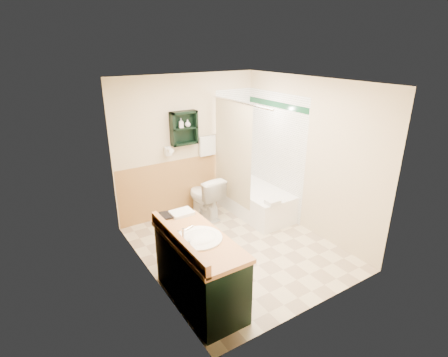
# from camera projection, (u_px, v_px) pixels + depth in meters

# --- Properties ---
(floor) EXTENTS (3.00, 3.00, 0.00)m
(floor) POSITION_uv_depth(u_px,v_px,m) (237.00, 248.00, 5.19)
(floor) COLOR beige
(floor) RESTS_ON ground
(back_wall) EXTENTS (2.60, 0.04, 2.40)m
(back_wall) POSITION_uv_depth(u_px,v_px,m) (187.00, 146.00, 5.95)
(back_wall) COLOR beige
(back_wall) RESTS_ON ground
(left_wall) EXTENTS (0.04, 3.00, 2.40)m
(left_wall) POSITION_uv_depth(u_px,v_px,m) (145.00, 193.00, 4.09)
(left_wall) COLOR beige
(left_wall) RESTS_ON ground
(right_wall) EXTENTS (0.04, 3.00, 2.40)m
(right_wall) POSITION_uv_depth(u_px,v_px,m) (308.00, 156.00, 5.41)
(right_wall) COLOR beige
(right_wall) RESTS_ON ground
(ceiling) EXTENTS (2.60, 3.00, 0.04)m
(ceiling) POSITION_uv_depth(u_px,v_px,m) (239.00, 80.00, 4.31)
(ceiling) COLOR white
(ceiling) RESTS_ON back_wall
(wainscot_left) EXTENTS (2.98, 2.98, 1.00)m
(wainscot_left) POSITION_uv_depth(u_px,v_px,m) (153.00, 244.00, 4.36)
(wainscot_left) COLOR tan
(wainscot_left) RESTS_ON left_wall
(wainscot_back) EXTENTS (2.58, 2.58, 1.00)m
(wainscot_back) POSITION_uv_depth(u_px,v_px,m) (190.00, 185.00, 6.17)
(wainscot_back) COLOR tan
(wainscot_back) RESTS_ON back_wall
(mirror_frame) EXTENTS (1.30, 1.30, 1.00)m
(mirror_frame) POSITION_uv_depth(u_px,v_px,m) (167.00, 183.00, 3.58)
(mirror_frame) COLOR brown
(mirror_frame) RESTS_ON left_wall
(mirror_glass) EXTENTS (1.20, 1.20, 0.90)m
(mirror_glass) POSITION_uv_depth(u_px,v_px,m) (167.00, 183.00, 3.58)
(mirror_glass) COLOR white
(mirror_glass) RESTS_ON left_wall
(tile_right) EXTENTS (1.50, 1.50, 2.10)m
(tile_right) POSITION_uv_depth(u_px,v_px,m) (274.00, 154.00, 6.04)
(tile_right) COLOR white
(tile_right) RESTS_ON right_wall
(tile_back) EXTENTS (0.95, 0.95, 2.10)m
(tile_back) POSITION_uv_depth(u_px,v_px,m) (238.00, 146.00, 6.48)
(tile_back) COLOR white
(tile_back) RESTS_ON back_wall
(tile_accent) EXTENTS (1.50, 1.50, 0.10)m
(tile_accent) POSITION_uv_depth(u_px,v_px,m) (276.00, 105.00, 5.73)
(tile_accent) COLOR #124025
(tile_accent) RESTS_ON right_wall
(wall_shelf) EXTENTS (0.45, 0.15, 0.55)m
(wall_shelf) POSITION_uv_depth(u_px,v_px,m) (184.00, 128.00, 5.68)
(wall_shelf) COLOR black
(wall_shelf) RESTS_ON back_wall
(hair_dryer) EXTENTS (0.10, 0.24, 0.18)m
(hair_dryer) POSITION_uv_depth(u_px,v_px,m) (168.00, 151.00, 5.68)
(hair_dryer) COLOR silver
(hair_dryer) RESTS_ON back_wall
(towel_bar) EXTENTS (0.40, 0.06, 0.40)m
(towel_bar) POSITION_uv_depth(u_px,v_px,m) (207.00, 136.00, 6.01)
(towel_bar) COLOR silver
(towel_bar) RESTS_ON back_wall
(curtain_rod) EXTENTS (0.03, 1.60, 0.03)m
(curtain_rod) POSITION_uv_depth(u_px,v_px,m) (239.00, 102.00, 5.32)
(curtain_rod) COLOR silver
(curtain_rod) RESTS_ON back_wall
(shower_curtain) EXTENTS (1.05, 1.05, 1.70)m
(shower_curtain) POSITION_uv_depth(u_px,v_px,m) (232.00, 153.00, 5.76)
(shower_curtain) COLOR #C4B894
(shower_curtain) RESTS_ON curtain_rod
(vanity) EXTENTS (0.59, 1.31, 0.83)m
(vanity) POSITION_uv_depth(u_px,v_px,m) (200.00, 270.00, 3.99)
(vanity) COLOR black
(vanity) RESTS_ON ground
(bathtub) EXTENTS (0.71, 1.50, 0.48)m
(bathtub) POSITION_uv_depth(u_px,v_px,m) (254.00, 200.00, 6.21)
(bathtub) COLOR white
(bathtub) RESTS_ON ground
(toilet) EXTENTS (0.47, 0.78, 0.74)m
(toilet) POSITION_uv_depth(u_px,v_px,m) (205.00, 197.00, 6.01)
(toilet) COLOR white
(toilet) RESTS_ON ground
(counter_towel) EXTENTS (0.27, 0.22, 0.04)m
(counter_towel) POSITION_uv_depth(u_px,v_px,m) (182.00, 213.00, 4.38)
(counter_towel) COLOR silver
(counter_towel) RESTS_ON vanity
(vanity_book) EXTENTS (0.16, 0.06, 0.22)m
(vanity_book) POSITION_uv_depth(u_px,v_px,m) (159.00, 209.00, 4.28)
(vanity_book) COLOR black
(vanity_book) RESTS_ON vanity
(tub_towel) EXTENTS (0.21, 0.18, 0.07)m
(tub_towel) POSITION_uv_depth(u_px,v_px,m) (273.00, 202.00, 5.48)
(tub_towel) COLOR silver
(tub_towel) RESTS_ON bathtub
(soap_bottle_a) EXTENTS (0.10, 0.16, 0.07)m
(soap_bottle_a) POSITION_uv_depth(u_px,v_px,m) (181.00, 126.00, 5.63)
(soap_bottle_a) COLOR white
(soap_bottle_a) RESTS_ON wall_shelf
(soap_bottle_b) EXTENTS (0.10, 0.12, 0.09)m
(soap_bottle_b) POSITION_uv_depth(u_px,v_px,m) (188.00, 124.00, 5.69)
(soap_bottle_b) COLOR white
(soap_bottle_b) RESTS_ON wall_shelf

